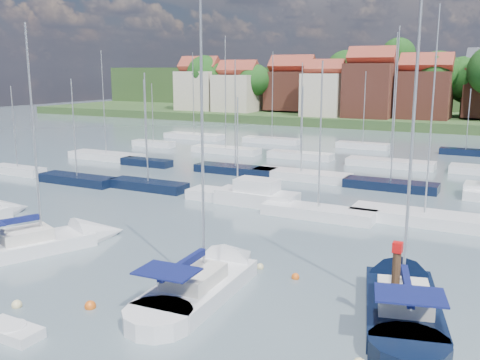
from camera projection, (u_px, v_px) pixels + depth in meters
The scene contains 14 objects.
ground at pixel (376, 171), 60.39m from camera, with size 260.00×260.00×0.00m, color #4B5D66.
sailboat_left at pixel (55, 242), 34.48m from camera, with size 7.15×11.44×15.21m.
sailboat_centre at pixel (213, 278), 28.45m from camera, with size 3.85×12.22×16.36m.
sailboat_navy at pixel (400, 295), 26.32m from camera, with size 6.24×12.79×17.09m.
tender at pixel (12, 331), 22.92m from camera, with size 2.81×1.35×0.60m.
timber_piling at pixel (394, 308), 23.42m from camera, with size 0.40×0.40×6.26m.
buoy_b at pixel (17, 307), 25.81m from camera, with size 0.50×0.50×0.50m, color beige.
buoy_c at pixel (90, 308), 25.69m from camera, with size 0.55×0.55×0.55m, color #D85914.
buoy_d at pixel (167, 339), 22.70m from camera, with size 0.42×0.42×0.42m, color beige.
buoy_e at pixel (295, 279), 29.31m from camera, with size 0.44×0.44×0.44m, color #D85914.
buoy_g at pixel (235, 268), 30.90m from camera, with size 0.48×0.48×0.48m, color beige.
buoy_h at pixel (260, 268), 30.82m from camera, with size 0.41×0.41×0.41m, color beige.
marina_field at pixel (383, 177), 55.23m from camera, with size 79.62×41.41×15.93m.
far_shore_town at pixel (470, 96), 139.01m from camera, with size 212.46×90.00×22.27m.
Camera 1 is at (13.72, -19.75, 11.22)m, focal length 40.00 mm.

